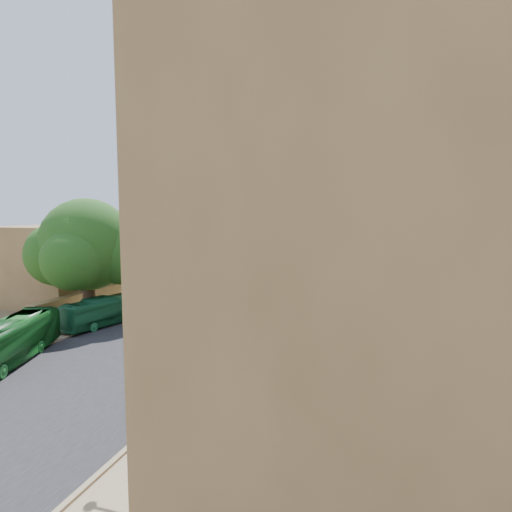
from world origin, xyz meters
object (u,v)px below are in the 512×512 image
Objects in this scene: church at (319,214)px; car_dkblue at (250,268)px; street_tree_b at (183,258)px; street_tree_c at (216,251)px; street_tree_d at (241,247)px; bus_cream_east at (300,270)px; pedestrian_a at (276,315)px; car_white_a at (218,282)px; car_blue_a at (210,287)px; red_truck at (203,314)px; olive_pickup at (273,287)px; bus_red_east at (270,302)px; car_white_b at (290,271)px; street_tree_a at (133,269)px; ficus_tree at (88,248)px; bus_green_south at (8,342)px; pedestrian_b at (169,431)px; car_blue_b at (298,257)px; car_cream at (289,279)px; streetlamp at (168,316)px; pedestrian_c at (285,305)px; bus_green_north at (108,310)px.

car_dkblue is at bearing -97.13° from church.
street_tree_b is 12.00m from street_tree_c.
street_tree_d reaches higher than bus_cream_east.
car_white_a is at bearing -44.90° from pedestrian_a.
street_tree_d is at bearing 98.08° from car_blue_a.
red_truck is (2.63, -75.67, -8.05)m from church.
olive_pickup is 10.46m from bus_red_east.
car_dkblue is at bearing -18.03° from car_white_b.
ficus_tree is at bearing -85.71° from street_tree_a.
church reaches higher than bus_green_south.
pedestrian_a is (3.03, -25.75, -0.56)m from bus_cream_east.
ficus_tree is 6.46× the size of pedestrian_b.
car_blue_b is (9.50, 32.65, -2.85)m from street_tree_b.
bus_red_east reaches higher than olive_pickup.
bus_cream_east is 2.49× the size of car_cream.
street_tree_d is at bearing -108.09° from church.
car_white_a is 15.04m from car_white_b.
church is 93.34m from pedestrian_b.
car_blue_b is 2.53× the size of pedestrian_b.
streetlamp is at bearing 89.14° from car_cream.
pedestrian_b is at bearing 17.10° from pedestrian_c.
red_truck is (-5.09, 14.94, -3.74)m from streetlamp.
car_white_b is at bearing -76.30° from bus_red_east.
streetlamp reaches higher than street_tree_d.
bus_green_south is at bearing -110.74° from olive_pickup.
street_tree_a is at bearing 81.16° from bus_green_south.
car_cream is at bearing 20.18° from street_tree_b.
pedestrian_b is (18.71, -25.91, -2.74)m from street_tree_a.
red_truck is at bearing -65.04° from car_white_a.
bus_green_south reaches higher than car_blue_a.
red_truck is at bearing -35.64° from street_tree_a.
car_blue_b is (5.99, 53.93, -0.53)m from bus_green_north.
red_truck is 3.75× the size of pedestrian_c.
bus_red_east reaches higher than car_white_a.
car_blue_b reaches higher than car_white_a.
car_blue_b is at bearing -87.23° from car_cream.
olive_pickup is 1.32× the size of car_dkblue.
street_tree_c reaches higher than car_white_b.
bus_green_south reaches higher than car_blue_b.
bus_green_south is 46.05m from car_white_b.
car_dkblue reaches higher than car_white_b.
olive_pickup reaches higher than pedestrian_a.
pedestrian_a reaches higher than car_white_b.
car_blue_a is (5.90, -4.18, -2.95)m from street_tree_b.
bus_green_south is at bearing -98.71° from car_blue_a.
bus_red_east is at bearing -7.44° from street_tree_a.
red_truck is 1.48× the size of car_cream.
bus_red_east is (13.00, 17.57, -0.05)m from bus_green_south.
street_tree_b is at bearing 120.96° from red_truck.
car_dkblue is (1.49, 35.92, -0.66)m from bus_green_north.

